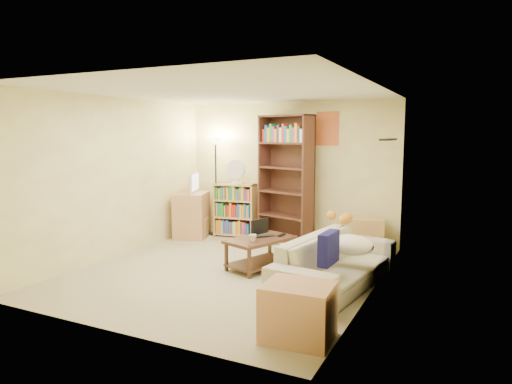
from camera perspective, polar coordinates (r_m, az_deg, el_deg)
room at (r=6.30m, az=-3.45°, el=4.47°), size 4.50×4.54×2.52m
sofa at (r=5.95m, az=10.04°, el=-8.56°), size 2.43×1.47×0.64m
navy_pillow at (r=5.41m, az=9.07°, el=-6.94°), size 0.14×0.42×0.38m
cream_blanket at (r=5.88m, az=11.71°, el=-6.50°), size 0.59×0.42×0.25m
tabby_cat at (r=6.72m, az=10.85°, el=-3.20°), size 0.51×0.23×0.17m
coffee_table at (r=6.61m, az=0.53°, el=-7.08°), size 0.86×1.13×0.44m
laptop at (r=6.64m, az=1.34°, el=-5.54°), size 0.50×0.50×0.02m
laptop_screen at (r=6.72m, az=0.46°, el=-4.33°), size 0.13×0.32×0.22m
mug at (r=6.35m, az=-0.42°, el=-5.78°), size 0.22×0.22×0.10m
tv_remote at (r=6.73m, az=3.23°, el=-5.39°), size 0.06×0.18×0.02m
tv_stand at (r=8.68m, az=-8.04°, el=-2.81°), size 0.80×0.93×0.84m
television at (r=8.60m, az=-8.11°, el=1.14°), size 0.70×0.51×0.37m
tall_bookshelf at (r=8.01m, az=3.72°, el=1.97°), size 1.07×0.62×2.25m
short_bookshelf at (r=8.62m, az=-2.64°, el=-2.27°), size 0.81×0.41×1.00m
desk_fan at (r=8.46m, az=-2.49°, el=2.56°), size 0.36×0.20×0.46m
floor_lamp at (r=8.70m, az=-5.07°, el=4.33°), size 0.32×0.32×1.86m
side_table at (r=7.67m, az=13.63°, el=-5.26°), size 0.63×0.63×0.58m
end_cabinet at (r=4.45m, az=5.32°, el=-14.69°), size 0.67×0.57×0.53m
book_stacks at (r=8.08m, az=1.93°, el=-5.90°), size 0.68×0.20×0.20m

